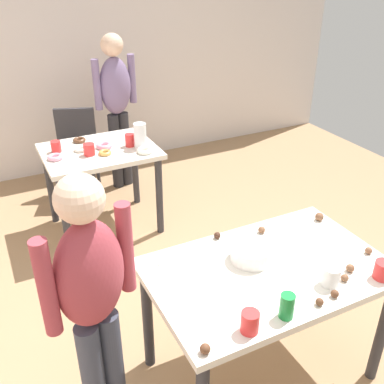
{
  "coord_description": "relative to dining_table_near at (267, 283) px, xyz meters",
  "views": [
    {
      "loc": [
        -1.09,
        -1.61,
        2.17
      ],
      "look_at": [
        -0.02,
        0.51,
        0.9
      ],
      "focal_mm": 41.62,
      "sensor_mm": 36.0,
      "label": 1
    }
  ],
  "objects": [
    {
      "name": "ground_plane",
      "position": [
        -0.09,
        0.15,
        -0.65
      ],
      "size": [
        6.4,
        6.4,
        0.0
      ],
      "primitive_type": "plane",
      "color": "#9E7A56"
    },
    {
      "name": "wall_back",
      "position": [
        -0.09,
        3.35,
        0.65
      ],
      "size": [
        6.4,
        0.1,
        2.6
      ],
      "primitive_type": "cube",
      "color": "silver",
      "rests_on": "ground_plane"
    },
    {
      "name": "dining_table_near",
      "position": [
        0.0,
        0.0,
        0.0
      ],
      "size": [
        1.23,
        0.78,
        0.75
      ],
      "color": "silver",
      "rests_on": "ground_plane"
    },
    {
      "name": "dining_table_far",
      "position": [
        -0.34,
        1.93,
        -0.03
      ],
      "size": [
        0.92,
        0.72,
        0.75
      ],
      "color": "silver",
      "rests_on": "ground_plane"
    },
    {
      "name": "chair_far_table",
      "position": [
        -0.38,
        2.64,
        -0.16
      ],
      "size": [
        0.52,
        0.52,
        0.87
      ],
      "color": "#2D2D33",
      "rests_on": "ground_plane"
    },
    {
      "name": "person_girl_near",
      "position": [
        -0.9,
        0.04,
        0.22
      ],
      "size": [
        0.45,
        0.29,
        1.46
      ],
      "color": "#383D4C",
      "rests_on": "ground_plane"
    },
    {
      "name": "person_adult_far",
      "position": [
        0.06,
        2.65,
        0.27
      ],
      "size": [
        0.45,
        0.26,
        1.54
      ],
      "color": "#28282D",
      "rests_on": "ground_plane"
    },
    {
      "name": "mixing_bowl",
      "position": [
        -0.04,
        0.1,
        0.14
      ],
      "size": [
        0.22,
        0.22,
        0.08
      ],
      "primitive_type": "cylinder",
      "color": "white",
      "rests_on": "dining_table_near"
    },
    {
      "name": "soda_can",
      "position": [
        -0.14,
        -0.32,
        0.16
      ],
      "size": [
        0.07,
        0.07,
        0.12
      ],
      "primitive_type": "cylinder",
      "color": "#198438",
      "rests_on": "dining_table_near"
    },
    {
      "name": "fork_near",
      "position": [
        -0.41,
        0.27,
        0.1
      ],
      "size": [
        0.17,
        0.02,
        0.01
      ],
      "primitive_type": "cube",
      "color": "silver",
      "rests_on": "dining_table_near"
    },
    {
      "name": "cup_near_0",
      "position": [
        0.19,
        -0.24,
        0.15
      ],
      "size": [
        0.09,
        0.09,
        0.1
      ],
      "primitive_type": "cylinder",
      "color": "white",
      "rests_on": "dining_table_near"
    },
    {
      "name": "cup_near_1",
      "position": [
        0.46,
        -0.32,
        0.15
      ],
      "size": [
        0.09,
        0.09,
        0.09
      ],
      "primitive_type": "cylinder",
      "color": "red",
      "rests_on": "dining_table_near"
    },
    {
      "name": "cup_near_2",
      "position": [
        -0.33,
        -0.32,
        0.15
      ],
      "size": [
        0.08,
        0.08,
        0.1
      ],
      "primitive_type": "cylinder",
      "color": "red",
      "rests_on": "dining_table_near"
    },
    {
      "name": "cake_ball_0",
      "position": [
        0.27,
        -0.25,
        0.12
      ],
      "size": [
        0.04,
        0.04,
        0.04
      ],
      "primitive_type": "sphere",
      "color": "brown",
      "rests_on": "dining_table_near"
    },
    {
      "name": "cake_ball_1",
      "position": [
        0.15,
        0.29,
        0.12
      ],
      "size": [
        0.04,
        0.04,
        0.04
      ],
      "primitive_type": "sphere",
      "color": "brown",
      "rests_on": "dining_table_near"
    },
    {
      "name": "cake_ball_2",
      "position": [
        0.35,
        -0.21,
        0.12
      ],
      "size": [
        0.04,
        0.04,
        0.04
      ],
      "primitive_type": "sphere",
      "color": "brown",
      "rests_on": "dining_table_near"
    },
    {
      "name": "cake_ball_3",
      "position": [
        0.05,
        -0.33,
        0.12
      ],
      "size": [
        0.04,
        0.04,
        0.04
      ],
      "primitive_type": "sphere",
      "color": "brown",
      "rests_on": "dining_table_near"
    },
    {
      "name": "cake_ball_4",
      "position": [
        -0.11,
        0.35,
        0.12
      ],
      "size": [
        0.04,
        0.04,
        0.04
      ],
      "primitive_type": "sphere",
      "color": "#3D2319",
      "rests_on": "dining_table_near"
    },
    {
      "name": "cake_ball_5",
      "position": [
        0.55,
        -0.14,
        0.12
      ],
      "size": [
        0.04,
        0.04,
        0.04
      ],
      "primitive_type": "sphere",
      "color": "brown",
      "rests_on": "dining_table_near"
    },
    {
      "name": "cake_ball_6",
      "position": [
        0.15,
        -0.32,
        0.12
      ],
      "size": [
        0.04,
        0.04,
        0.04
      ],
      "primitive_type": "sphere",
      "color": "brown",
      "rests_on": "dining_table_near"
    },
    {
      "name": "cake_ball_7",
      "position": [
        -0.55,
        -0.34,
        0.12
      ],
      "size": [
        0.04,
        0.04,
        0.04
      ],
      "primitive_type": "sphere",
      "color": "brown",
      "rests_on": "dining_table_near"
    },
    {
      "name": "cake_ball_8",
      "position": [
        0.54,
        0.25,
        0.12
      ],
      "size": [
        0.05,
        0.05,
        0.05
      ],
      "primitive_type": "sphere",
      "color": "brown",
      "rests_on": "dining_table_near"
    },
    {
      "name": "pitcher_far",
      "position": [
        -0.02,
        1.8,
        0.2
      ],
      "size": [
        0.1,
        0.1,
        0.21
      ],
      "primitive_type": "cylinder",
      "color": "white",
      "rests_on": "dining_table_far"
    },
    {
      "name": "cup_far_0",
      "position": [
        -0.66,
        2.02,
        0.14
      ],
      "size": [
        0.08,
        0.08,
        0.09
      ],
      "primitive_type": "cylinder",
      "color": "red",
      "rests_on": "dining_table_far"
    },
    {
      "name": "cup_far_1",
      "position": [
        -0.44,
        1.84,
        0.15
      ],
      "size": [
        0.09,
        0.09,
        0.09
      ],
      "primitive_type": "cylinder",
      "color": "red",
      "rests_on": "dining_table_far"
    },
    {
      "name": "cup_far_2",
      "position": [
        -0.09,
        1.88,
        0.15
      ],
      "size": [
        0.08,
        0.08,
        0.11
      ],
      "primitive_type": "cylinder",
      "color": "red",
      "rests_on": "dining_table_far"
    },
    {
      "name": "donut_far_0",
      "position": [
        -0.44,
        2.16,
        0.11
      ],
      "size": [
        0.11,
        0.11,
        0.03
      ],
      "primitive_type": "torus",
      "color": "brown",
      "rests_on": "dining_table_far"
    },
    {
      "name": "donut_far_1",
      "position": [
        -0.29,
        1.93,
        0.12
      ],
      "size": [
        0.13,
        0.13,
        0.04
      ],
      "primitive_type": "torus",
      "color": "pink",
      "rests_on": "dining_table_far"
    },
    {
      "name": "donut_far_2",
      "position": [
        -0.48,
        1.96,
        0.11
      ],
      "size": [
        0.1,
        0.1,
        0.03
      ],
      "primitive_type": "torus",
      "color": "white",
      "rests_on": "dining_table_far"
    },
    {
      "name": "donut_far_3",
      "position": [
        -0.02,
        1.69,
        0.12
      ],
      "size": [
        0.13,
        0.13,
        0.04
      ],
      "primitive_type": "torus",
      "color": "white",
      "rests_on": "dining_table_far"
    },
    {
      "name": "donut_far_4",
      "position": [
        -0.7,
        1.88,
        0.12
      ],
      "size": [
        0.12,
        0.12,
        0.04
      ],
      "primitive_type": "torus",
      "color": "pink",
      "rests_on": "dining_table_far"
    },
    {
      "name": "donut_far_5",
      "position": [
        -0.32,
        1.8,
        0.11
      ],
      "size": [
        0.1,
        0.1,
        0.03
      ],
      "primitive_type": "torus",
      "color": "gold",
      "rests_on": "dining_table_far"
    }
  ]
}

